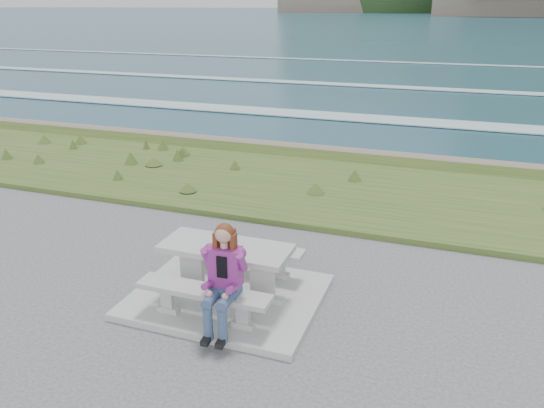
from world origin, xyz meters
name	(u,v)px	position (x,y,z in m)	size (l,w,h in m)	color
concrete_slab	(227,296)	(0.00, 0.00, 0.05)	(2.60, 2.10, 0.10)	gray
picnic_table	(226,256)	(0.00, 0.00, 0.68)	(1.80, 0.75, 0.75)	gray
bench_landward	(204,296)	(0.00, -0.70, 0.45)	(1.80, 0.35, 0.45)	gray
bench_seaward	(246,251)	(0.00, 0.70, 0.45)	(1.80, 0.35, 0.45)	gray
grass_verge	(319,191)	(0.00, 5.00, 0.00)	(160.00, 4.50, 0.22)	#2C4A1B
shore_drop	(347,158)	(0.00, 7.90, 0.00)	(160.00, 0.80, 2.20)	brown
ocean	(410,110)	(0.00, 25.09, -1.74)	(1600.00, 1600.00, 0.09)	#20485B
seated_woman	(222,294)	(0.32, -0.83, 0.61)	(0.42, 0.70, 1.39)	navy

